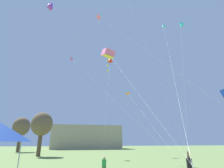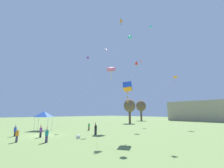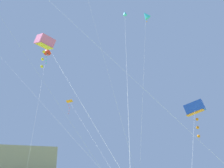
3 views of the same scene
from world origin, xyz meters
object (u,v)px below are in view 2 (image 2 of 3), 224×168
(person_purple_shirt, at_px, (41,131))
(kite_purple_diamond_3, at_px, (88,57))
(person_green_shirt, at_px, (89,126))
(kite_orange_diamond_5, at_px, (121,20))
(kite_pink_delta_6, at_px, (107,50))
(festival_tent, at_px, (44,114))
(cooler_box, at_px, (78,137))
(kite_red_diamond_1, at_px, (137,63))
(kite_pink_diamond_7, at_px, (140,61))
(kite_blue_box_4, at_px, (128,87))
(person_black_shirt, at_px, (96,129))
(kite_orange_delta_2, at_px, (175,78))
(kite_cyan_diamond_9, at_px, (150,26))
(person_orange_shirt, at_px, (17,135))
(person_blue_shirt, at_px, (15,131))
(person_teal_shirt, at_px, (47,135))
(kite_pink_box_0, at_px, (111,69))
(kite_cyan_diamond_8, at_px, (129,37))

(person_purple_shirt, xyz_separation_m, kite_purple_diamond_3, (-9.13, 13.10, 17.41))
(person_green_shirt, height_order, kite_orange_diamond_5, kite_orange_diamond_5)
(person_purple_shirt, height_order, kite_pink_delta_6, kite_pink_delta_6)
(person_purple_shirt, bearing_deg, festival_tent, -91.14)
(cooler_box, height_order, kite_purple_diamond_3, kite_purple_diamond_3)
(festival_tent, distance_m, kite_red_diamond_1, 25.20)
(kite_pink_diamond_7, bearing_deg, person_green_shirt, -79.37)
(person_green_shirt, height_order, kite_purple_diamond_3, kite_purple_diamond_3)
(kite_blue_box_4, bearing_deg, person_black_shirt, -169.53)
(kite_orange_delta_2, height_order, kite_cyan_diamond_9, kite_cyan_diamond_9)
(cooler_box, bearing_deg, kite_red_diamond_1, 102.79)
(festival_tent, bearing_deg, kite_blue_box_4, 17.24)
(person_orange_shirt, distance_m, kite_pink_delta_6, 25.75)
(person_blue_shirt, relative_size, kite_pink_delta_6, 0.09)
(person_teal_shirt, xyz_separation_m, kite_pink_delta_6, (-7.48, 15.22, 17.72))
(kite_blue_box_4, distance_m, kite_orange_diamond_5, 21.22)
(person_purple_shirt, bearing_deg, kite_cyan_diamond_9, 172.30)
(kite_pink_box_0, xyz_separation_m, kite_orange_diamond_5, (2.67, 0.73, 11.84))
(person_black_shirt, distance_m, person_green_shirt, 6.50)
(kite_orange_delta_2, bearing_deg, kite_pink_diamond_7, 170.16)
(person_black_shirt, bearing_deg, person_orange_shirt, 54.33)
(kite_pink_box_0, bearing_deg, kite_cyan_diamond_9, 12.66)
(kite_orange_diamond_5, bearing_deg, kite_pink_box_0, -164.78)
(person_teal_shirt, xyz_separation_m, kite_purple_diamond_3, (-13.61, 13.68, 17.37))
(person_green_shirt, xyz_separation_m, kite_orange_delta_2, (8.62, 21.01, 11.91))
(festival_tent, relative_size, kite_blue_box_4, 0.36)
(cooler_box, bearing_deg, person_green_shirt, 138.70)
(kite_red_diamond_1, relative_size, kite_cyan_diamond_9, 0.80)
(kite_orange_diamond_5, bearing_deg, kite_red_diamond_1, 98.43)
(person_green_shirt, xyz_separation_m, kite_purple_diamond_3, (-6.21, 2.99, 17.48))
(person_purple_shirt, height_order, kite_purple_diamond_3, kite_purple_diamond_3)
(cooler_box, xyz_separation_m, person_green_shirt, (-7.07, 6.21, 0.61))
(kite_orange_delta_2, distance_m, kite_blue_box_4, 23.29)
(kite_orange_delta_2, xyz_separation_m, kite_blue_box_4, (3.64, -22.35, -5.46))
(cooler_box, relative_size, person_green_shirt, 0.38)
(person_teal_shirt, height_order, kite_orange_diamond_5, kite_orange_diamond_5)
(kite_blue_box_4, bearing_deg, person_teal_shirt, -117.49)
(kite_pink_delta_6, bearing_deg, kite_orange_diamond_5, 16.66)
(kite_pink_diamond_7, xyz_separation_m, kite_cyan_diamond_8, (14.50, -21.60, -4.23))
(kite_red_diamond_1, xyz_separation_m, kite_pink_diamond_7, (-7.23, 10.95, 4.91))
(person_orange_shirt, distance_m, kite_blue_box_4, 15.55)
(person_green_shirt, relative_size, kite_pink_diamond_7, 0.06)
(person_blue_shirt, xyz_separation_m, kite_orange_delta_2, (9.24, 33.81, 11.86))
(person_blue_shirt, relative_size, kite_red_diamond_1, 0.10)
(person_teal_shirt, bearing_deg, kite_pink_diamond_7, -126.83)
(kite_red_diamond_1, bearing_deg, kite_orange_delta_2, 56.49)
(person_green_shirt, relative_size, kite_pink_delta_6, 0.08)
(person_blue_shirt, distance_m, kite_orange_delta_2, 37.00)
(person_teal_shirt, xyz_separation_m, person_orange_shirt, (-2.54, -2.72, -0.09))
(festival_tent, relative_size, person_orange_shirt, 2.49)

